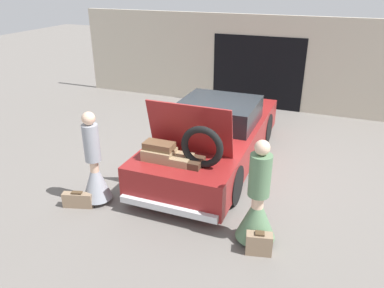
{
  "coord_description": "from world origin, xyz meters",
  "views": [
    {
      "loc": [
        2.31,
        -7.18,
        3.84
      ],
      "look_at": [
        0.0,
        -1.32,
        0.99
      ],
      "focal_mm": 35.0,
      "sensor_mm": 36.0,
      "label": 1
    }
  ],
  "objects_px": {
    "suitcase_beside_right_person": "(259,244)",
    "suitcase_beside_left_person": "(78,200)",
    "person_left": "(95,171)",
    "person_right": "(257,207)",
    "car": "(214,137)"
  },
  "relations": [
    {
      "from": "person_right",
      "to": "suitcase_beside_left_person",
      "type": "xyz_separation_m",
      "value": [
        -3.19,
        -0.25,
        -0.48
      ]
    },
    {
      "from": "suitcase_beside_left_person",
      "to": "suitcase_beside_right_person",
      "type": "xyz_separation_m",
      "value": [
        3.31,
        -0.03,
        0.03
      ]
    },
    {
      "from": "car",
      "to": "person_left",
      "type": "distance_m",
      "value": 2.75
    },
    {
      "from": "person_left",
      "to": "suitcase_beside_right_person",
      "type": "bearing_deg",
      "value": 75.75
    },
    {
      "from": "suitcase_beside_right_person",
      "to": "suitcase_beside_left_person",
      "type": "bearing_deg",
      "value": 179.41
    },
    {
      "from": "person_right",
      "to": "suitcase_beside_left_person",
      "type": "bearing_deg",
      "value": 89.59
    },
    {
      "from": "person_left",
      "to": "person_right",
      "type": "xyz_separation_m",
      "value": [
        2.96,
        -0.04,
        -0.02
      ]
    },
    {
      "from": "car",
      "to": "person_right",
      "type": "relative_size",
      "value": 2.83
    },
    {
      "from": "car",
      "to": "person_right",
      "type": "xyz_separation_m",
      "value": [
        1.48,
        -2.36,
        0.01
      ]
    },
    {
      "from": "person_right",
      "to": "person_left",
      "type": "bearing_deg",
      "value": 84.45
    },
    {
      "from": "car",
      "to": "suitcase_beside_right_person",
      "type": "bearing_deg",
      "value": -58.8
    },
    {
      "from": "person_left",
      "to": "person_right",
      "type": "distance_m",
      "value": 2.96
    },
    {
      "from": "car",
      "to": "suitcase_beside_right_person",
      "type": "distance_m",
      "value": 3.12
    },
    {
      "from": "person_left",
      "to": "suitcase_beside_left_person",
      "type": "distance_m",
      "value": 0.62
    },
    {
      "from": "car",
      "to": "suitcase_beside_left_person",
      "type": "xyz_separation_m",
      "value": [
        -1.71,
        -2.6,
        -0.47
      ]
    }
  ]
}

